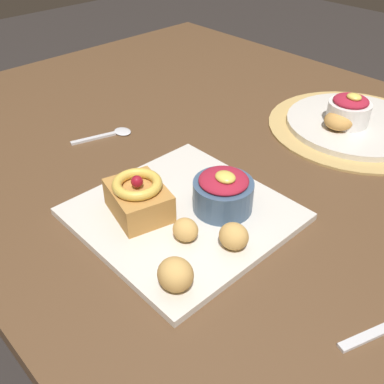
% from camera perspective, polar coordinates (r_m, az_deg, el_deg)
% --- Properties ---
extents(ground_plane, '(8.00, 8.00, 0.00)m').
position_cam_1_polar(ground_plane, '(1.41, 4.39, -20.97)').
color(ground_plane, '#2D2826').
extents(dining_table, '(1.47, 1.07, 0.73)m').
position_cam_1_polar(dining_table, '(0.93, 6.21, 1.08)').
color(dining_table, brown).
rests_on(dining_table, ground_plane).
extents(woven_placemat, '(0.37, 0.37, 0.00)m').
position_cam_1_polar(woven_placemat, '(1.02, 20.24, 7.84)').
color(woven_placemat, tan).
rests_on(woven_placemat, dining_table).
extents(front_plate, '(0.30, 0.30, 0.01)m').
position_cam_1_polar(front_plate, '(0.71, -1.18, -2.87)').
color(front_plate, silver).
rests_on(front_plate, dining_table).
extents(cake_slice, '(0.12, 0.10, 0.07)m').
position_cam_1_polar(cake_slice, '(0.69, -6.94, -0.66)').
color(cake_slice, '#B77F3D').
rests_on(cake_slice, front_plate).
extents(berry_ramekin, '(0.10, 0.10, 0.07)m').
position_cam_1_polar(berry_ramekin, '(0.69, 4.05, 0.02)').
color(berry_ramekin, '#3D5675').
rests_on(berry_ramekin, front_plate).
extents(fritter_front, '(0.04, 0.04, 0.03)m').
position_cam_1_polar(fritter_front, '(0.64, -0.85, -4.90)').
color(fritter_front, tan).
rests_on(fritter_front, front_plate).
extents(fritter_middle, '(0.04, 0.04, 0.04)m').
position_cam_1_polar(fritter_middle, '(0.63, 5.42, -5.70)').
color(fritter_middle, tan).
rests_on(fritter_middle, front_plate).
extents(fritter_back, '(0.05, 0.05, 0.04)m').
position_cam_1_polar(fritter_back, '(0.57, -2.15, -10.58)').
color(fritter_back, tan).
rests_on(fritter_back, front_plate).
extents(back_plate, '(0.29, 0.29, 0.01)m').
position_cam_1_polar(back_plate, '(1.02, 20.34, 8.26)').
color(back_plate, silver).
rests_on(back_plate, woven_placemat).
extents(back_ramekin, '(0.09, 0.09, 0.07)m').
position_cam_1_polar(back_ramekin, '(0.99, 19.62, 9.96)').
color(back_ramekin, white).
rests_on(back_ramekin, back_plate).
extents(back_pastry, '(0.06, 0.06, 0.03)m').
position_cam_1_polar(back_pastry, '(0.97, 18.41, 8.71)').
color(back_pastry, '#C68E47').
rests_on(back_pastry, back_plate).
extents(spoon, '(0.06, 0.12, 0.00)m').
position_cam_1_polar(spoon, '(0.95, -10.49, 7.34)').
color(spoon, silver).
rests_on(spoon, dining_table).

